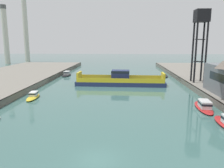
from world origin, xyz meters
TOP-DOWN VIEW (x-y plane):
  - ground_plane at (0.00, 0.00)m, footprint 400.00×400.00m
  - chain_ferry at (1.78, 38.30)m, footprint 23.39×7.05m
  - moored_boat_near_right at (-15.68, 23.18)m, footprint 2.51×6.56m
  - moored_boat_mid_left at (-16.67, 54.10)m, footprint 2.71×7.42m
  - moored_boat_far_left at (16.12, 17.21)m, footprint 3.09×8.44m
  - moored_boat_far_right at (16.26, 53.66)m, footprint 2.51×6.57m
  - crane_tower at (21.21, 36.67)m, footprint 3.19×3.19m
  - smokestack_distant_a at (-52.92, 106.71)m, footprint 2.88×2.88m
  - smokestack_distant_b at (-58.20, 94.05)m, footprint 2.87×2.87m

SIDE VIEW (x-z plane):
  - ground_plane at x=0.00m, z-range 0.00..0.00m
  - moored_boat_far_right at x=16.26m, z-range -0.24..0.72m
  - moored_boat_near_right at x=-15.68m, z-range -0.16..1.08m
  - moored_boat_mid_left at x=-16.67m, z-range -0.19..1.30m
  - moored_boat_far_left at x=16.12m, z-range -0.18..1.40m
  - chain_ferry at x=1.78m, z-range -0.79..3.10m
  - crane_tower at x=21.21m, z-range 6.13..23.71m
  - smokestack_distant_b at x=-58.20m, z-range 1.01..30.79m
  - smokestack_distant_a at x=-52.92m, z-range 1.04..38.27m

